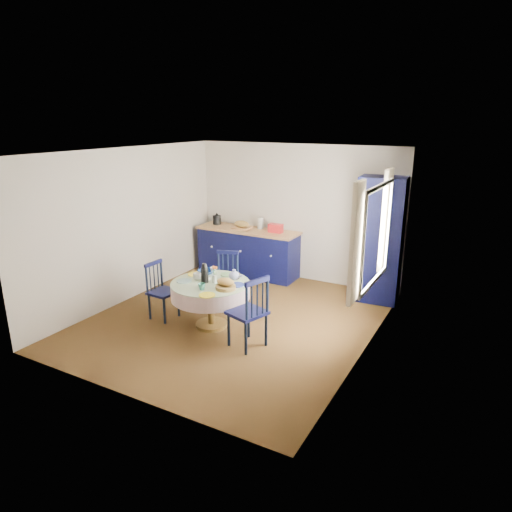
{
  "coord_description": "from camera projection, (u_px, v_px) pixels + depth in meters",
  "views": [
    {
      "loc": [
        3.34,
        -5.39,
        2.94
      ],
      "look_at": [
        0.28,
        0.2,
        1.0
      ],
      "focal_mm": 32.0,
      "sensor_mm": 36.0,
      "label": 1
    }
  ],
  "objects": [
    {
      "name": "mug_b",
      "position": [
        202.0,
        287.0,
        6.22
      ],
      "size": [
        0.1,
        0.1,
        0.1
      ],
      "primitive_type": "imported",
      "color": "#317466",
      "rests_on": "dining_table"
    },
    {
      "name": "wall_back",
      "position": [
        296.0,
        213.0,
        8.44
      ],
      "size": [
        4.0,
        0.02,
        2.5
      ],
      "primitive_type": "cube",
      "color": "beige",
      "rests_on": "floor"
    },
    {
      "name": "wall_right",
      "position": [
        370.0,
        260.0,
        5.63
      ],
      "size": [
        0.02,
        4.5,
        2.5
      ],
      "primitive_type": "cube",
      "color": "beige",
      "rests_on": "floor"
    },
    {
      "name": "mug_c",
      "position": [
        236.0,
        276.0,
        6.63
      ],
      "size": [
        0.12,
        0.12,
        0.1
      ],
      "primitive_type": "imported",
      "color": "black",
      "rests_on": "dining_table"
    },
    {
      "name": "dining_table",
      "position": [
        211.0,
        290.0,
        6.54
      ],
      "size": [
        1.13,
        1.13,
        0.96
      ],
      "color": "brown",
      "rests_on": "floor"
    },
    {
      "name": "window",
      "position": [
        375.0,
        233.0,
        5.83
      ],
      "size": [
        0.1,
        1.74,
        1.45
      ],
      "color": "white",
      "rests_on": "wall_right"
    },
    {
      "name": "wall_left",
      "position": [
        129.0,
        225.0,
        7.47
      ],
      "size": [
        0.02,
        4.5,
        2.5
      ],
      "primitive_type": "cube",
      "color": "beige",
      "rests_on": "floor"
    },
    {
      "name": "pantry_cabinet",
      "position": [
        379.0,
        240.0,
        7.41
      ],
      "size": [
        0.76,
        0.57,
        2.06
      ],
      "rotation": [
        0.0,
        0.0,
        0.08
      ],
      "color": "black",
      "rests_on": "floor"
    },
    {
      "name": "chair_right",
      "position": [
        249.0,
        312.0,
        5.96
      ],
      "size": [
        0.54,
        0.56,
        1.0
      ],
      "rotation": [
        0.0,
        0.0,
        -1.88
      ],
      "color": "black",
      "rests_on": "floor"
    },
    {
      "name": "cobalt_bowl",
      "position": [
        207.0,
        272.0,
        6.88
      ],
      "size": [
        0.25,
        0.25,
        0.06
      ],
      "primitive_type": "imported",
      "color": "navy",
      "rests_on": "dining_table"
    },
    {
      "name": "mug_d",
      "position": [
        213.0,
        270.0,
        6.91
      ],
      "size": [
        0.09,
        0.09,
        0.09
      ],
      "primitive_type": "imported",
      "color": "silver",
      "rests_on": "dining_table"
    },
    {
      "name": "floor",
      "position": [
        234.0,
        320.0,
        6.92
      ],
      "size": [
        4.5,
        4.5,
        0.0
      ],
      "primitive_type": "plane",
      "color": "black",
      "rests_on": "ground"
    },
    {
      "name": "chair_left",
      "position": [
        161.0,
        290.0,
        6.89
      ],
      "size": [
        0.39,
        0.41,
        0.87
      ],
      "rotation": [
        0.0,
        0.0,
        1.52
      ],
      "color": "black",
      "rests_on": "floor"
    },
    {
      "name": "mug_a",
      "position": [
        197.0,
        276.0,
        6.63
      ],
      "size": [
        0.12,
        0.12,
        0.1
      ],
      "primitive_type": "imported",
      "color": "silver",
      "rests_on": "dining_table"
    },
    {
      "name": "ceiling",
      "position": [
        231.0,
        151.0,
        6.19
      ],
      "size": [
        4.5,
        4.5,
        0.0
      ],
      "primitive_type": "plane",
      "rotation": [
        3.14,
        0.0,
        0.0
      ],
      "color": "white",
      "rests_on": "wall_back"
    },
    {
      "name": "chair_far",
      "position": [
        226.0,
        279.0,
        7.37
      ],
      "size": [
        0.5,
        0.48,
        0.88
      ],
      "rotation": [
        0.0,
        0.0,
        0.34
      ],
      "color": "black",
      "rests_on": "floor"
    },
    {
      "name": "kitchen_counter",
      "position": [
        248.0,
        251.0,
        8.83
      ],
      "size": [
        2.02,
        0.63,
        1.14
      ],
      "rotation": [
        0.0,
        0.0,
        0.0
      ],
      "color": "black",
      "rests_on": "floor"
    }
  ]
}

